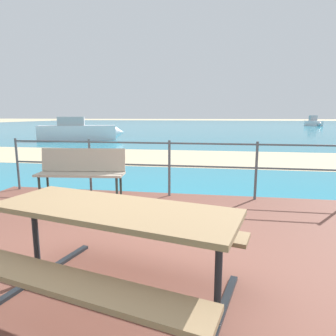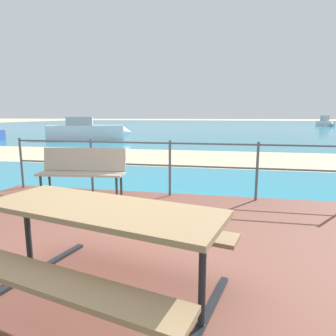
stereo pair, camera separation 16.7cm
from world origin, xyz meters
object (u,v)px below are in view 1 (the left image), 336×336
(picnic_table, at_px, (114,231))
(boat_mid, at_px, (80,131))
(park_bench, at_px, (82,169))
(boat_near, at_px, (314,123))

(picnic_table, bearing_deg, boat_mid, 130.11)
(picnic_table, relative_size, park_bench, 1.41)
(park_bench, distance_m, boat_mid, 13.33)
(boat_near, relative_size, boat_mid, 0.78)
(picnic_table, distance_m, boat_mid, 16.32)
(boat_near, height_order, boat_mid, boat_near)
(picnic_table, bearing_deg, park_bench, 133.32)
(park_bench, xyz_separation_m, boat_mid, (-5.83, 11.99, -0.05))
(picnic_table, relative_size, boat_mid, 0.42)
(boat_near, distance_m, boat_mid, 35.55)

